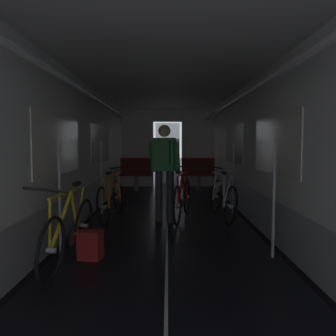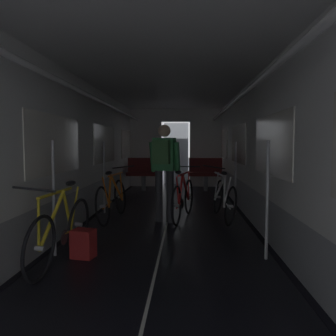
{
  "view_description": "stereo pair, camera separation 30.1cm",
  "coord_description": "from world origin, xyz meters",
  "px_view_note": "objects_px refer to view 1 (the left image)",
  "views": [
    {
      "loc": [
        0.01,
        -1.98,
        1.36
      ],
      "look_at": [
        0.0,
        4.26,
        0.92
      ],
      "focal_mm": 37.13,
      "sensor_mm": 36.0,
      "label": 1
    },
    {
      "loc": [
        0.32,
        -1.97,
        1.36
      ],
      "look_at": [
        0.0,
        4.26,
        0.92
      ],
      "focal_mm": 37.13,
      "sensor_mm": 36.0,
      "label": 2
    }
  ],
  "objects_px": {
    "backpack_on_floor": "(91,245)",
    "bench_seat_far_right": "(199,171)",
    "bench_seat_far_left": "(137,171)",
    "person_cyclist_aisle": "(165,164)",
    "bicycle_white": "(223,198)",
    "bicycle_yellow": "(70,232)",
    "bicycle_red_in_aisle": "(183,198)",
    "bicycle_orange": "(112,199)"
  },
  "relations": [
    {
      "from": "bench_seat_far_right",
      "to": "person_cyclist_aisle",
      "type": "height_order",
      "value": "person_cyclist_aisle"
    },
    {
      "from": "backpack_on_floor",
      "to": "bench_seat_far_right",
      "type": "bearing_deg",
      "value": 73.41
    },
    {
      "from": "bench_seat_far_left",
      "to": "bench_seat_far_right",
      "type": "distance_m",
      "value": 1.8
    },
    {
      "from": "bench_seat_far_left",
      "to": "bench_seat_far_right",
      "type": "bearing_deg",
      "value": 0.0
    },
    {
      "from": "bench_seat_far_left",
      "to": "bicycle_white",
      "type": "distance_m",
      "value": 4.29
    },
    {
      "from": "bench_seat_far_left",
      "to": "backpack_on_floor",
      "type": "xyz_separation_m",
      "value": [
        0.0,
        -6.03,
        -0.4
      ]
    },
    {
      "from": "bicycle_orange",
      "to": "person_cyclist_aisle",
      "type": "bearing_deg",
      "value": -9.52
    },
    {
      "from": "bicycle_yellow",
      "to": "bicycle_red_in_aisle",
      "type": "height_order",
      "value": "bicycle_yellow"
    },
    {
      "from": "bench_seat_far_right",
      "to": "bench_seat_far_left",
      "type": "bearing_deg",
      "value": 180.0
    },
    {
      "from": "person_cyclist_aisle",
      "to": "backpack_on_floor",
      "type": "relative_size",
      "value": 4.96
    },
    {
      "from": "bicycle_white",
      "to": "bicycle_red_in_aisle",
      "type": "bearing_deg",
      "value": -178.69
    },
    {
      "from": "bicycle_red_in_aisle",
      "to": "bicycle_white",
      "type": "bearing_deg",
      "value": 1.31
    },
    {
      "from": "bench_seat_far_left",
      "to": "bicycle_white",
      "type": "relative_size",
      "value": 0.58
    },
    {
      "from": "bicycle_white",
      "to": "backpack_on_floor",
      "type": "relative_size",
      "value": 4.99
    },
    {
      "from": "bench_seat_far_right",
      "to": "backpack_on_floor",
      "type": "xyz_separation_m",
      "value": [
        -1.8,
        -6.03,
        -0.4
      ]
    },
    {
      "from": "bench_seat_far_right",
      "to": "backpack_on_floor",
      "type": "distance_m",
      "value": 6.31
    },
    {
      "from": "backpack_on_floor",
      "to": "person_cyclist_aisle",
      "type": "bearing_deg",
      "value": 66.11
    },
    {
      "from": "bench_seat_far_right",
      "to": "backpack_on_floor",
      "type": "bearing_deg",
      "value": -106.59
    },
    {
      "from": "bicycle_yellow",
      "to": "person_cyclist_aisle",
      "type": "bearing_deg",
      "value": 64.29
    },
    {
      "from": "bench_seat_far_right",
      "to": "bicycle_red_in_aisle",
      "type": "distance_m",
      "value": 3.91
    },
    {
      "from": "bicycle_orange",
      "to": "person_cyclist_aisle",
      "type": "distance_m",
      "value": 1.14
    },
    {
      "from": "bicycle_yellow",
      "to": "backpack_on_floor",
      "type": "distance_m",
      "value": 0.36
    },
    {
      "from": "person_cyclist_aisle",
      "to": "backpack_on_floor",
      "type": "xyz_separation_m",
      "value": [
        -0.85,
        -1.91,
        -0.85
      ]
    },
    {
      "from": "bench_seat_far_left",
      "to": "bicycle_white",
      "type": "height_order",
      "value": "bicycle_white"
    },
    {
      "from": "bench_seat_far_right",
      "to": "bicycle_yellow",
      "type": "xyz_separation_m",
      "value": [
        -1.98,
        -6.25,
        -0.18
      ]
    },
    {
      "from": "bicycle_orange",
      "to": "backpack_on_floor",
      "type": "bearing_deg",
      "value": -87.59
    },
    {
      "from": "bicycle_white",
      "to": "backpack_on_floor",
      "type": "xyz_separation_m",
      "value": [
        -1.9,
        -2.19,
        -0.21
      ]
    },
    {
      "from": "bench_seat_far_left",
      "to": "bicycle_orange",
      "type": "distance_m",
      "value": 3.97
    },
    {
      "from": "bench_seat_far_left",
      "to": "person_cyclist_aisle",
      "type": "height_order",
      "value": "person_cyclist_aisle"
    },
    {
      "from": "bicycle_white",
      "to": "backpack_on_floor",
      "type": "distance_m",
      "value": 2.91
    },
    {
      "from": "bicycle_white",
      "to": "person_cyclist_aisle",
      "type": "distance_m",
      "value": 1.26
    },
    {
      "from": "bicycle_yellow",
      "to": "backpack_on_floor",
      "type": "xyz_separation_m",
      "value": [
        0.18,
        0.22,
        -0.21
      ]
    },
    {
      "from": "bicycle_white",
      "to": "bicycle_orange",
      "type": "height_order",
      "value": "bicycle_white"
    },
    {
      "from": "bench_seat_far_left",
      "to": "bicycle_yellow",
      "type": "distance_m",
      "value": 6.26
    },
    {
      "from": "bench_seat_far_left",
      "to": "person_cyclist_aisle",
      "type": "relative_size",
      "value": 0.58
    },
    {
      "from": "bicycle_orange",
      "to": "person_cyclist_aisle",
      "type": "relative_size",
      "value": 1.0
    },
    {
      "from": "bicycle_yellow",
      "to": "bicycle_orange",
      "type": "relative_size",
      "value": 1.0
    },
    {
      "from": "bench_seat_far_right",
      "to": "bicycle_red_in_aisle",
      "type": "xyz_separation_m",
      "value": [
        -0.62,
        -3.86,
        -0.18
      ]
    },
    {
      "from": "bicycle_red_in_aisle",
      "to": "bicycle_yellow",
      "type": "bearing_deg",
      "value": -119.44
    },
    {
      "from": "person_cyclist_aisle",
      "to": "bicycle_red_in_aisle",
      "type": "relative_size",
      "value": 1.01
    },
    {
      "from": "bench_seat_far_left",
      "to": "backpack_on_floor",
      "type": "height_order",
      "value": "bench_seat_far_left"
    },
    {
      "from": "bicycle_yellow",
      "to": "person_cyclist_aisle",
      "type": "xyz_separation_m",
      "value": [
        1.03,
        2.13,
        0.63
      ]
    }
  ]
}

